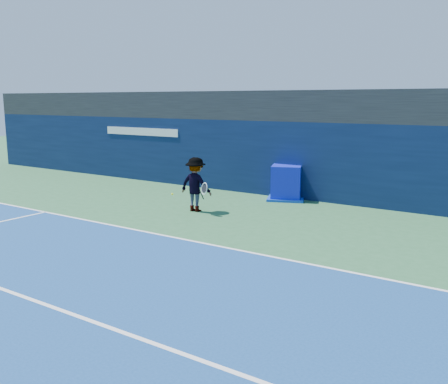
{
  "coord_description": "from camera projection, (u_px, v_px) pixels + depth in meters",
  "views": [
    {
      "loc": [
        9.56,
        -7.49,
        3.84
      ],
      "look_at": [
        0.99,
        5.2,
        1.0
      ],
      "focal_mm": 40.0,
      "sensor_mm": 36.0,
      "label": 1
    }
  ],
  "objects": [
    {
      "name": "back_wall_assembly",
      "position": [
        276.0,
        158.0,
        20.35
      ],
      "size": [
        36.0,
        1.03,
        3.0
      ],
      "color": "#0A1737",
      "rests_on": "ground"
    },
    {
      "name": "equipment_cart",
      "position": [
        286.0,
        184.0,
        19.42
      ],
      "size": [
        1.81,
        1.81,
        1.34
      ],
      "color": "#0D14BA",
      "rests_on": "ground"
    },
    {
      "name": "ground",
      "position": [
        70.0,
        261.0,
        12.06
      ],
      "size": [
        80.0,
        80.0,
        0.0
      ],
      "primitive_type": "plane",
      "color": "#2B5F37",
      "rests_on": "ground"
    },
    {
      "name": "tennis_ball",
      "position": [
        172.0,
        194.0,
        15.77
      ],
      "size": [
        0.07,
        0.07,
        0.07
      ],
      "color": "#D9EB1A",
      "rests_on": "ground"
    },
    {
      "name": "baseline",
      "position": [
        154.0,
        233.0,
        14.51
      ],
      "size": [
        24.0,
        0.1,
        0.01
      ],
      "primitive_type": "cube",
      "color": "white",
      "rests_on": "ground"
    },
    {
      "name": "stadium_band",
      "position": [
        289.0,
        105.0,
        20.78
      ],
      "size": [
        36.0,
        3.0,
        1.2
      ],
      "primitive_type": "cube",
      "color": "black",
      "rests_on": "back_wall_assembly"
    },
    {
      "name": "tennis_player",
      "position": [
        196.0,
        184.0,
        17.3
      ],
      "size": [
        1.39,
        0.77,
        1.89
      ],
      "color": "white",
      "rests_on": "ground"
    }
  ]
}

